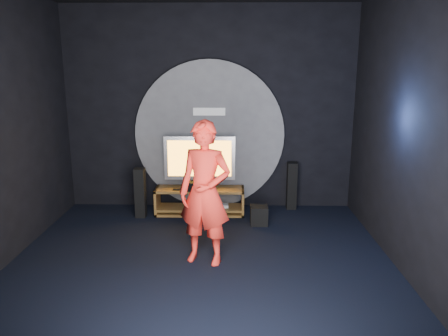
# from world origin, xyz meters

# --- Properties ---
(floor) EXTENTS (5.00, 5.00, 0.00)m
(floor) POSITION_xyz_m (0.00, 0.00, 0.00)
(floor) COLOR black
(floor) RESTS_ON ground
(back_wall) EXTENTS (5.00, 0.04, 3.50)m
(back_wall) POSITION_xyz_m (0.00, 2.50, 1.75)
(back_wall) COLOR black
(back_wall) RESTS_ON ground
(front_wall) EXTENTS (5.00, 0.04, 3.50)m
(front_wall) POSITION_xyz_m (0.00, -2.50, 1.75)
(front_wall) COLOR black
(front_wall) RESTS_ON ground
(right_wall) EXTENTS (0.04, 5.00, 3.50)m
(right_wall) POSITION_xyz_m (2.50, 0.00, 1.75)
(right_wall) COLOR black
(right_wall) RESTS_ON ground
(wall_disc_panel) EXTENTS (2.60, 0.11, 2.60)m
(wall_disc_panel) POSITION_xyz_m (0.00, 2.44, 1.30)
(wall_disc_panel) COLOR #515156
(wall_disc_panel) RESTS_ON ground
(media_console) EXTENTS (1.51, 0.45, 0.45)m
(media_console) POSITION_xyz_m (-0.15, 2.05, 0.19)
(media_console) COLOR #93612D
(media_console) RESTS_ON ground
(tv) EXTENTS (1.21, 0.22, 0.89)m
(tv) POSITION_xyz_m (-0.16, 2.12, 0.93)
(tv) COLOR silver
(tv) RESTS_ON media_console
(center_speaker) EXTENTS (0.40, 0.15, 0.15)m
(center_speaker) POSITION_xyz_m (-0.16, 1.90, 0.53)
(center_speaker) COLOR black
(center_speaker) RESTS_ON media_console
(remote) EXTENTS (0.18, 0.05, 0.02)m
(remote) POSITION_xyz_m (-0.50, 1.93, 0.46)
(remote) COLOR black
(remote) RESTS_ON media_console
(tower_speaker_left) EXTENTS (0.17, 0.19, 0.84)m
(tower_speaker_left) POSITION_xyz_m (-1.14, 1.86, 0.42)
(tower_speaker_left) COLOR black
(tower_speaker_left) RESTS_ON ground
(tower_speaker_right) EXTENTS (0.17, 0.19, 0.84)m
(tower_speaker_right) POSITION_xyz_m (1.45, 2.35, 0.42)
(tower_speaker_right) COLOR black
(tower_speaker_right) RESTS_ON ground
(subwoofer) EXTENTS (0.27, 0.27, 0.30)m
(subwoofer) POSITION_xyz_m (0.83, 1.55, 0.15)
(subwoofer) COLOR black
(subwoofer) RESTS_ON ground
(player) EXTENTS (0.77, 0.61, 1.86)m
(player) POSITION_xyz_m (0.05, 0.19, 0.93)
(player) COLOR red
(player) RESTS_ON ground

